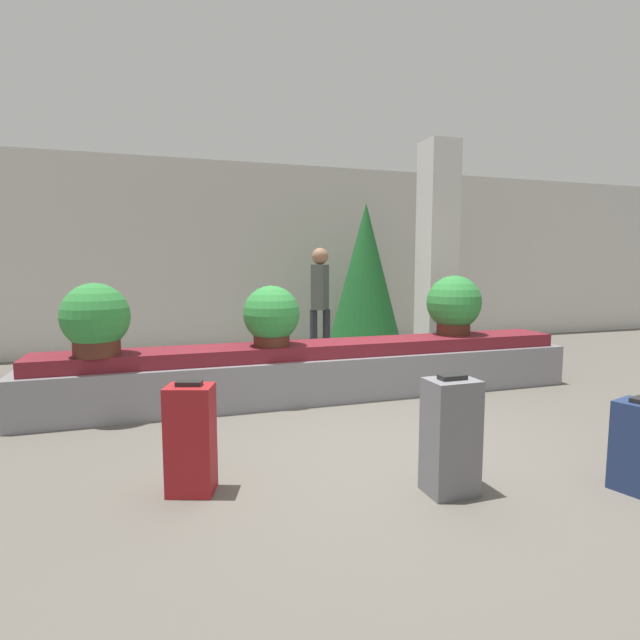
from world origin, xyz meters
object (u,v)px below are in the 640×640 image
(potted_plant_0, at_px, (96,320))
(traveler_0, at_px, (320,295))
(pillar, at_px, (437,256))
(suitcase_1, at_px, (191,439))
(potted_plant_1, at_px, (454,305))
(potted_plant_2, at_px, (271,316))
(decorated_tree, at_px, (365,274))
(suitcase_2, at_px, (638,446))
(suitcase_3, at_px, (451,436))

(potted_plant_0, xyz_separation_m, traveler_0, (2.82, 1.83, 0.07))
(pillar, bearing_deg, traveler_0, 159.18)
(suitcase_1, distance_m, potted_plant_1, 3.93)
(potted_plant_1, height_order, traveler_0, traveler_0)
(potted_plant_2, relative_size, decorated_tree, 0.26)
(suitcase_2, height_order, traveler_0, traveler_0)
(potted_plant_2, bearing_deg, suitcase_2, -56.64)
(suitcase_2, height_order, potted_plant_0, potted_plant_0)
(suitcase_1, xyz_separation_m, suitcase_2, (2.79, -0.87, -0.06))
(decorated_tree, bearing_deg, suitcase_3, -106.80)
(potted_plant_0, xyz_separation_m, potted_plant_2, (1.70, 0.05, -0.03))
(suitcase_1, relative_size, suitcase_2, 1.19)
(suitcase_2, distance_m, suitcase_3, 1.24)
(traveler_0, relative_size, decorated_tree, 0.70)
(potted_plant_2, bearing_deg, suitcase_1, -116.68)
(pillar, height_order, potted_plant_2, pillar)
(potted_plant_1, distance_m, potted_plant_2, 2.33)
(suitcase_3, bearing_deg, pillar, 59.77)
(potted_plant_0, bearing_deg, pillar, 15.72)
(pillar, distance_m, suitcase_1, 4.94)
(potted_plant_0, height_order, potted_plant_1, potted_plant_1)
(pillar, relative_size, decorated_tree, 1.30)
(suitcase_2, bearing_deg, suitcase_1, 146.23)
(potted_plant_1, bearing_deg, traveler_0, 126.47)
(potted_plant_2, bearing_deg, decorated_tree, 48.76)
(suitcase_1, distance_m, decorated_tree, 5.37)
(suitcase_1, height_order, suitcase_2, suitcase_1)
(traveler_0, bearing_deg, potted_plant_1, -108.14)
(suitcase_3, xyz_separation_m, potted_plant_2, (-0.64, 2.43, 0.56))
(pillar, distance_m, potted_plant_2, 3.01)
(suitcase_2, relative_size, suitcase_3, 0.80)
(potted_plant_2, distance_m, decorated_tree, 3.20)
(traveler_0, bearing_deg, potted_plant_2, -176.79)
(traveler_0, bearing_deg, suitcase_1, -174.02)
(pillar, relative_size, potted_plant_1, 4.41)
(potted_plant_2, bearing_deg, traveler_0, 57.82)
(suitcase_2, distance_m, decorated_tree, 5.28)
(suitcase_3, height_order, potted_plant_2, potted_plant_2)
(potted_plant_2, xyz_separation_m, decorated_tree, (2.10, 2.39, 0.38))
(pillar, relative_size, traveler_0, 1.86)
(potted_plant_0, height_order, traveler_0, traveler_0)
(suitcase_2, relative_size, potted_plant_0, 0.91)
(pillar, bearing_deg, potted_plant_2, -156.21)
(pillar, xyz_separation_m, suitcase_3, (-2.04, -3.62, -1.22))
(suitcase_1, height_order, potted_plant_1, potted_plant_1)
(suitcase_3, bearing_deg, potted_plant_0, 133.77)
(potted_plant_0, relative_size, potted_plant_2, 1.08)
(pillar, xyz_separation_m, potted_plant_1, (-0.36, -1.03, -0.61))
(pillar, xyz_separation_m, decorated_tree, (-0.59, 1.21, -0.28))
(suitcase_3, distance_m, traveler_0, 4.29)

